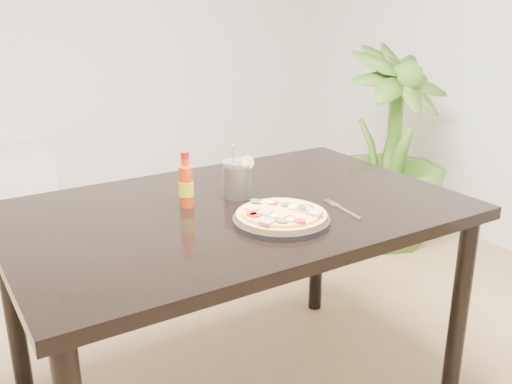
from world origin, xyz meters
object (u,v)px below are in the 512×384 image
plate (281,220)px  hot_sauce_bottle (186,185)px  cola_cup (237,180)px  houseplant (391,148)px  fork (341,208)px  dining_table (236,230)px  pizza (282,214)px

plate → hot_sauce_bottle: size_ratio=1.61×
hot_sauce_bottle → cola_cup: 0.18m
cola_cup → houseplant: houseplant is taller
cola_cup → fork: 0.35m
dining_table → plate: plate is taller
dining_table → pizza: 0.23m
pizza → hot_sauce_bottle: (-0.17, 0.27, 0.04)m
pizza → hot_sauce_bottle: bearing=122.3°
pizza → cola_cup: (0.01, 0.27, 0.03)m
plate → fork: 0.22m
pizza → cola_cup: bearing=88.6°
pizza → cola_cup: 0.27m
fork → houseplant: 1.58m
plate → hot_sauce_bottle: (-0.17, 0.27, 0.06)m
hot_sauce_bottle → houseplant: (1.61, 0.72, -0.26)m
pizza → houseplant: houseplant is taller
hot_sauce_bottle → fork: size_ratio=0.93×
pizza → fork: size_ratio=1.40×
pizza → houseplant: size_ratio=0.23×
hot_sauce_bottle → fork: (0.39, -0.28, -0.07)m
hot_sauce_bottle → fork: 0.49m
dining_table → cola_cup: (0.05, 0.07, 0.14)m
plate → cola_cup: (0.01, 0.27, 0.05)m
pizza → fork: 0.22m
dining_table → cola_cup: bearing=57.5°
hot_sauce_bottle → fork: hot_sauce_bottle is taller
dining_table → plate: bearing=-78.5°
plate → fork: (0.22, -0.01, -0.01)m
fork → houseplant: houseplant is taller
dining_table → cola_cup: cola_cup is taller
dining_table → cola_cup: 0.16m
dining_table → fork: fork is taller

